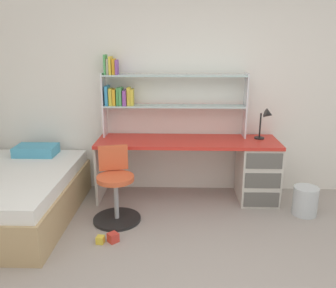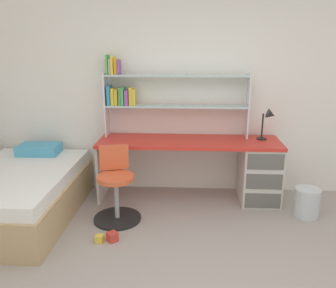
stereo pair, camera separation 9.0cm
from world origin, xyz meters
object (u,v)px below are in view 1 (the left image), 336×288
at_px(bookshelf_hutch, 153,93).
at_px(bed_platform, 17,195).
at_px(toy_block_red_2, 113,237).
at_px(swivel_chair, 116,192).
at_px(waste_bin, 305,201).
at_px(desk, 236,166).
at_px(toy_block_yellow_1, 100,240).
at_px(desk_lamp, 267,119).

bearing_deg(bookshelf_hutch, bed_platform, -152.17).
xyz_separation_m(bed_platform, toy_block_red_2, (1.14, -0.47, -0.22)).
relative_size(bookshelf_hutch, swivel_chair, 2.17).
distance_m(waste_bin, toy_block_red_2, 2.18).
distance_m(bookshelf_hutch, waste_bin, 2.18).
bearing_deg(bookshelf_hutch, desk, -10.38).
bearing_deg(toy_block_yellow_1, waste_bin, 17.11).
height_order(bed_platform, toy_block_yellow_1, bed_platform).
height_order(waste_bin, toy_block_yellow_1, waste_bin).
relative_size(desk, swivel_chair, 2.70).
bearing_deg(bed_platform, bookshelf_hutch, 27.83).
height_order(bookshelf_hutch, desk_lamp, bookshelf_hutch).
xyz_separation_m(desk_lamp, toy_block_red_2, (-1.68, -1.11, -0.96)).
bearing_deg(bed_platform, waste_bin, 3.21).
relative_size(swivel_chair, toy_block_yellow_1, 11.00).
distance_m(swivel_chair, toy_block_red_2, 0.54).
bearing_deg(swivel_chair, toy_block_red_2, -84.61).
distance_m(desk_lamp, toy_block_yellow_1, 2.34).
bearing_deg(waste_bin, swivel_chair, -175.11).
relative_size(desk, bed_platform, 1.21).
relative_size(desk_lamp, swivel_chair, 0.47).
relative_size(bookshelf_hutch, waste_bin, 5.37).
distance_m(desk_lamp, bed_platform, 2.99).
height_order(swivel_chair, toy_block_yellow_1, swivel_chair).
relative_size(desk_lamp, toy_block_yellow_1, 5.21).
bearing_deg(bed_platform, desk, 13.19).
height_order(desk, toy_block_red_2, desk).
height_order(bookshelf_hutch, bed_platform, bookshelf_hutch).
bearing_deg(desk, bed_platform, -166.81).
bearing_deg(toy_block_yellow_1, bookshelf_hutch, 71.04).
relative_size(bookshelf_hutch, toy_block_red_2, 19.27).
bearing_deg(waste_bin, desk_lamp, 130.14).
relative_size(toy_block_yellow_1, toy_block_red_2, 0.81).
bearing_deg(waste_bin, desk, 151.34).
xyz_separation_m(desk_lamp, waste_bin, (0.39, -0.46, -0.85)).
xyz_separation_m(swivel_chair, toy_block_red_2, (0.04, -0.47, -0.28)).
distance_m(bed_platform, waste_bin, 3.22).
xyz_separation_m(bookshelf_hutch, bed_platform, (-1.46, -0.77, -1.03)).
height_order(desk_lamp, toy_block_red_2, desk_lamp).
relative_size(bookshelf_hutch, bed_platform, 0.98).
height_order(desk, swivel_chair, swivel_chair).
distance_m(desk, toy_block_yellow_1, 1.86).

